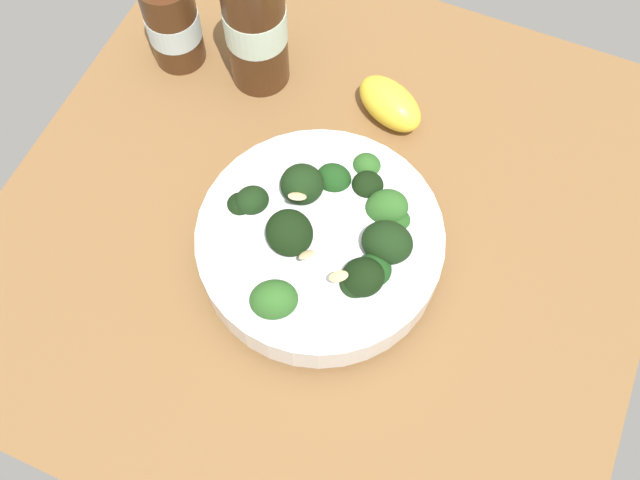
{
  "coord_description": "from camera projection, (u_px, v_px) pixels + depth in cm",
  "views": [
    {
      "loc": [
        11.99,
        -29.63,
        61.54
      ],
      "look_at": [
        1.04,
        -4.11,
        4.0
      ],
      "focal_mm": 40.11,
      "sensor_mm": 36.0,
      "label": 1
    }
  ],
  "objects": [
    {
      "name": "bottle_tall",
      "position": [
        172.0,
        20.0,
        0.73
      ],
      "size": [
        5.59,
        5.59,
        12.4
      ],
      "color": "#472814",
      "rests_on": "ground_plane"
    },
    {
      "name": "bottle_short",
      "position": [
        255.0,
        22.0,
        0.7
      ],
      "size": [
        6.29,
        6.29,
        16.48
      ],
      "color": "#472814",
      "rests_on": "ground_plane"
    },
    {
      "name": "lemon_wedge",
      "position": [
        390.0,
        104.0,
        0.73
      ],
      "size": [
        8.9,
        7.24,
        4.06
      ],
      "primitive_type": "ellipsoid",
      "rotation": [
        0.0,
        0.0,
        5.85
      ],
      "color": "yellow",
      "rests_on": "ground_plane"
    },
    {
      "name": "bowl_of_broccoli",
      "position": [
        322.0,
        242.0,
        0.64
      ],
      "size": [
        22.1,
        22.1,
        8.88
      ],
      "color": "white",
      "rests_on": "ground_plane"
    },
    {
      "name": "ground_plane",
      "position": [
        327.0,
        230.0,
        0.72
      ],
      "size": [
        61.89,
        61.89,
        4.88
      ],
      "primitive_type": "cube",
      "color": "brown"
    }
  ]
}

